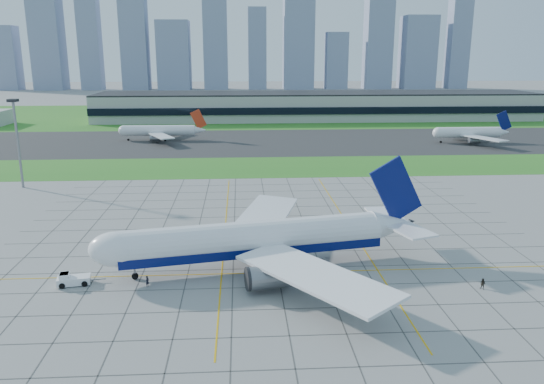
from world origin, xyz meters
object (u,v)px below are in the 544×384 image
(crew_far, at_px, (483,284))
(distant_jet_1, at_px, (161,130))
(light_mast, at_px, (17,132))
(crew_near, at_px, (147,281))
(airliner, at_px, (256,240))
(pushback_tug, at_px, (72,279))
(distant_jet_2, at_px, (470,133))

(crew_far, height_order, distant_jet_1, distant_jet_1)
(light_mast, xyz_separation_m, distant_jet_1, (27.80, 86.69, -11.70))
(crew_near, height_order, crew_far, crew_near)
(distant_jet_1, bearing_deg, airliner, -75.75)
(crew_far, bearing_deg, light_mast, -166.41)
(light_mast, xyz_separation_m, crew_far, (103.33, -75.90, -15.25))
(light_mast, relative_size, pushback_tug, 3.23)
(light_mast, relative_size, distant_jet_2, 0.60)
(crew_near, height_order, distant_jet_1, distant_jet_1)
(crew_near, bearing_deg, distant_jet_1, 34.03)
(airliner, distance_m, pushback_tug, 31.97)
(distant_jet_2, bearing_deg, light_mast, -156.44)
(pushback_tug, bearing_deg, distant_jet_2, 36.78)
(light_mast, distance_m, pushback_tug, 79.79)
(pushback_tug, bearing_deg, light_mast, 105.76)
(light_mast, height_order, distant_jet_1, light_mast)
(light_mast, bearing_deg, pushback_tug, -63.45)
(distant_jet_2, bearing_deg, crew_far, -112.56)
(light_mast, height_order, crew_far, light_mast)
(distant_jet_1, bearing_deg, crew_far, -65.08)
(crew_far, bearing_deg, airliner, -147.44)
(pushback_tug, bearing_deg, crew_near, -17.25)
(airliner, relative_size, distant_jet_2, 1.44)
(distant_jet_1, relative_size, distant_jet_2, 1.00)
(airliner, relative_size, pushback_tug, 7.75)
(crew_far, bearing_deg, pushback_tug, -134.99)
(distant_jet_1, bearing_deg, crew_near, -82.80)
(light_mast, distance_m, distant_jet_1, 91.79)
(crew_near, relative_size, distant_jet_2, 0.04)
(light_mast, bearing_deg, crew_near, -56.24)
(airliner, xyz_separation_m, pushback_tug, (-31.14, -5.76, -4.35))
(pushback_tug, height_order, crew_near, pushback_tug)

